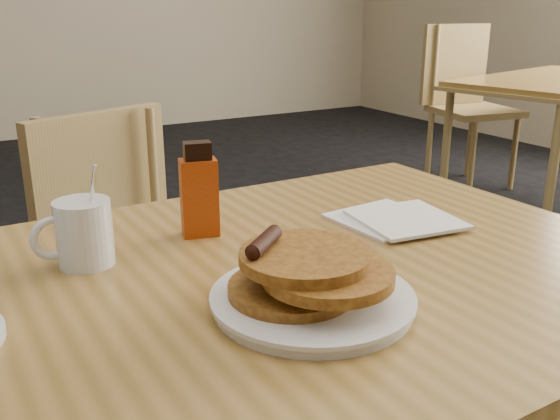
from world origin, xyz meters
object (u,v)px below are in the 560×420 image
at_px(main_table, 254,302).
at_px(coffee_mug, 82,232).
at_px(pancake_plate, 312,285).
at_px(syrup_bottle, 199,193).
at_px(chair_neighbor_far, 465,91).
at_px(chair_main_far, 117,256).

relative_size(main_table, coffee_mug, 8.29).
relative_size(pancake_plate, coffee_mug, 1.70).
distance_m(coffee_mug, syrup_bottle, 0.20).
bearing_deg(chair_neighbor_far, main_table, -129.06).
distance_m(chair_neighbor_far, syrup_bottle, 3.24).
bearing_deg(pancake_plate, chair_main_far, 91.83).
bearing_deg(chair_neighbor_far, coffee_mug, -133.34).
height_order(main_table, pancake_plate, pancake_plate).
xyz_separation_m(chair_main_far, syrup_bottle, (0.01, -0.54, 0.31)).
relative_size(chair_main_far, coffee_mug, 5.55).
relative_size(main_table, syrup_bottle, 8.08).
distance_m(pancake_plate, coffee_mug, 0.36).
xyz_separation_m(chair_neighbor_far, coffee_mug, (-2.81, -1.95, 0.20)).
distance_m(chair_main_far, coffee_mug, 0.67).
bearing_deg(coffee_mug, chair_neighbor_far, 41.66).
height_order(chair_main_far, coffee_mug, coffee_mug).
distance_m(chair_main_far, syrup_bottle, 0.62).
bearing_deg(syrup_bottle, coffee_mug, -157.46).
xyz_separation_m(main_table, syrup_bottle, (0.00, 0.20, 0.11)).
bearing_deg(pancake_plate, main_table, 99.62).
bearing_deg(pancake_plate, coffee_mug, 127.49).
relative_size(main_table, pancake_plate, 4.88).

